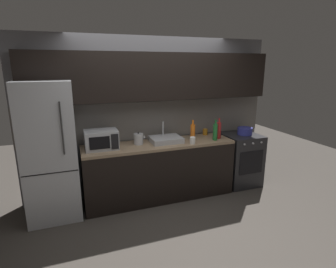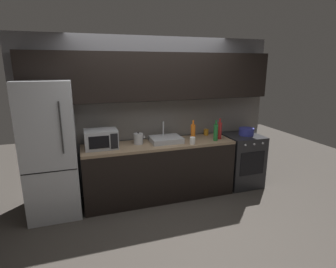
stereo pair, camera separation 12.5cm
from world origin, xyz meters
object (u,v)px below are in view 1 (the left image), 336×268
at_px(oven_range, 240,159).
at_px(kettle, 139,139).
at_px(wine_bottle_orange, 193,132).
at_px(wine_bottle_green, 215,132).
at_px(wine_bottle_red, 219,130).
at_px(mug_white, 193,140).
at_px(mug_amber, 205,132).
at_px(cooking_pot, 245,131).
at_px(refrigerator, 50,151).
at_px(microwave, 101,140).

height_order(oven_range, kettle, kettle).
bearing_deg(wine_bottle_orange, wine_bottle_green, -16.41).
distance_m(wine_bottle_red, mug_white, 0.56).
bearing_deg(mug_white, oven_range, 11.21).
xyz_separation_m(mug_amber, cooking_pot, (0.66, -0.21, 0.01)).
xyz_separation_m(wine_bottle_red, cooking_pot, (0.55, 0.06, -0.08)).
distance_m(wine_bottle_orange, cooking_pot, 1.02).
xyz_separation_m(oven_range, mug_amber, (-0.60, 0.21, 0.50)).
bearing_deg(refrigerator, mug_white, -5.89).
bearing_deg(kettle, wine_bottle_orange, -6.33).
bearing_deg(wine_bottle_red, kettle, 174.87).
height_order(kettle, wine_bottle_green, wine_bottle_green).
bearing_deg(wine_bottle_green, microwave, 174.81).
bearing_deg(mug_white, microwave, 170.36).
distance_m(wine_bottle_red, wine_bottle_orange, 0.46).
bearing_deg(mug_white, cooking_pot, 10.75).
xyz_separation_m(wine_bottle_orange, mug_white, (-0.08, -0.17, -0.08)).
bearing_deg(refrigerator, cooking_pot, 0.00).
height_order(wine_bottle_green, mug_amber, wine_bottle_green).
xyz_separation_m(wine_bottle_green, wine_bottle_orange, (-0.35, 0.10, -0.00)).
height_order(refrigerator, oven_range, refrigerator).
relative_size(wine_bottle_orange, mug_amber, 3.23).
relative_size(kettle, mug_amber, 1.82).
bearing_deg(cooking_pot, mug_white, -169.25).
bearing_deg(wine_bottle_red, microwave, 177.54).
bearing_deg(wine_bottle_green, cooking_pot, 11.97).
xyz_separation_m(refrigerator, mug_amber, (2.45, 0.21, 0.01)).
bearing_deg(refrigerator, mug_amber, 4.99).
xyz_separation_m(wine_bottle_orange, mug_amber, (0.36, 0.25, -0.09)).
xyz_separation_m(microwave, mug_amber, (1.77, 0.20, -0.08)).
height_order(microwave, mug_amber, microwave).
bearing_deg(oven_range, mug_white, -168.79).
bearing_deg(wine_bottle_red, mug_white, -164.90).
bearing_deg(mug_white, wine_bottle_orange, 64.59).
relative_size(microwave, mug_amber, 4.49).
xyz_separation_m(microwave, wine_bottle_green, (1.76, -0.16, 0.00)).
bearing_deg(cooking_pot, wine_bottle_green, -168.03).
distance_m(wine_bottle_green, cooking_pot, 0.69).
relative_size(refrigerator, wine_bottle_orange, 5.67).
distance_m(oven_range, kettle, 1.90).
bearing_deg(wine_bottle_red, mug_amber, 110.52).
xyz_separation_m(wine_bottle_red, wine_bottle_orange, (-0.46, 0.02, -0.00)).
bearing_deg(oven_range, cooking_pot, 1.51).
relative_size(mug_amber, mug_white, 0.96).
bearing_deg(mug_amber, wine_bottle_green, -91.45).
xyz_separation_m(refrigerator, cooking_pot, (3.10, 0.00, 0.02)).
distance_m(oven_range, wine_bottle_red, 0.78).
bearing_deg(cooking_pot, oven_range, -178.49).
bearing_deg(cooking_pot, wine_bottle_red, -173.60).
xyz_separation_m(wine_bottle_green, cooking_pot, (0.67, 0.14, -0.08)).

